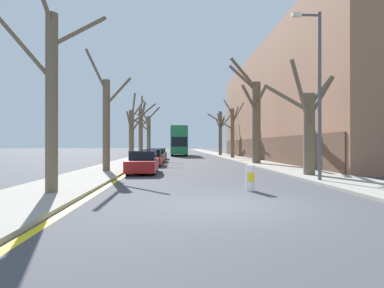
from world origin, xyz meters
name	(u,v)px	position (x,y,z in m)	size (l,w,h in m)	color
ground_plane	(231,206)	(0.00, 0.00, 0.00)	(300.00, 300.00, 0.00)	#424247
sidewalk_left	(150,154)	(-6.30, 50.00, 0.06)	(3.29, 120.00, 0.12)	gray
sidewalk_right	(215,154)	(6.30, 50.00, 0.06)	(3.29, 120.00, 0.12)	gray
building_facade_right	(296,106)	(12.94, 26.54, 6.48)	(10.08, 38.67, 12.99)	#93664C
kerb_line_stripe	(160,154)	(-4.48, 50.00, 0.00)	(0.24, 120.00, 0.01)	yellow
street_tree_left_0	(51,93)	(-5.88, 1.97, 3.54)	(3.54, 3.23, 7.99)	brown
street_tree_left_1	(106,121)	(-5.95, 10.70, 3.30)	(2.86, 3.16, 7.67)	brown
street_tree_left_2	(133,131)	(-5.58, 20.26, 3.13)	(2.52, 4.22, 6.50)	brown
street_tree_left_3	(141,130)	(-5.78, 29.37, 3.69)	(2.80, 4.53, 7.59)	brown
street_tree_left_4	(148,134)	(-5.88, 39.18, 3.56)	(3.15, 1.97, 7.68)	brown
street_tree_right_0	(308,125)	(5.74, 7.54, 2.88)	(3.54, 4.18, 6.24)	brown
street_tree_right_1	(255,116)	(5.62, 18.00, 4.36)	(3.10, 2.70, 9.34)	brown
street_tree_right_2	(232,130)	(5.78, 29.61, 3.72)	(4.53, 3.40, 7.66)	brown
street_tree_right_3	(221,132)	(5.95, 40.17, 3.96)	(2.14, 4.12, 7.25)	brown
double_decker_bus	(179,140)	(-0.91, 40.91, 2.65)	(2.63, 10.46, 4.69)	#1E7F47
parked_car_0	(143,163)	(-3.57, 10.02, 0.66)	(1.72, 4.09, 1.39)	maroon
parked_car_1	(152,158)	(-3.57, 16.86, 0.65)	(1.73, 4.57, 1.38)	maroon
parked_car_2	(156,156)	(-3.57, 22.54, 0.65)	(1.87, 4.19, 1.37)	olive
parked_car_3	(159,154)	(-3.57, 28.14, 0.65)	(1.88, 4.15, 1.35)	navy
lamp_post	(318,87)	(5.05, 5.03, 4.45)	(1.40, 0.20, 7.97)	#4C4F54
traffic_bollard	(250,178)	(1.26, 2.74, 0.49)	(0.34, 0.35, 0.99)	white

